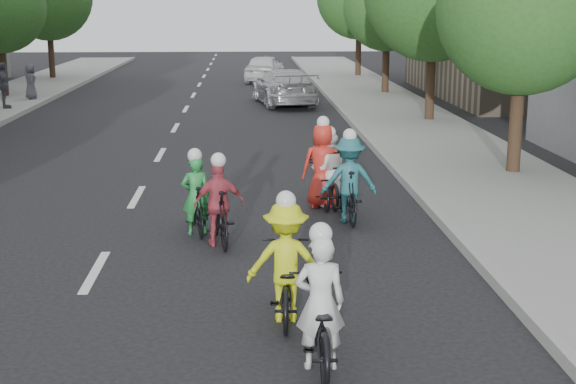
{
  "coord_description": "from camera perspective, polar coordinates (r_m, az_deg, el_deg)",
  "views": [
    {
      "loc": [
        2.37,
        -12.01,
        4.06
      ],
      "look_at": [
        3.07,
        1.03,
        1.0
      ],
      "focal_mm": 50.0,
      "sensor_mm": 36.0,
      "label": 1
    }
  ],
  "objects": [
    {
      "name": "cyclist_5",
      "position": [
        16.5,
        2.9,
        1.03
      ],
      "size": [
        0.8,
        1.77,
        1.67
      ],
      "rotation": [
        0.0,
        0.0,
        3.25
      ],
      "color": "black",
      "rests_on": "ground"
    },
    {
      "name": "cyclist_2",
      "position": [
        10.56,
        -0.16,
        -5.72
      ],
      "size": [
        1.07,
        1.84,
        1.75
      ],
      "rotation": [
        0.0,
        0.0,
        3.08
      ],
      "color": "black",
      "rests_on": "ground"
    },
    {
      "name": "spectator_2",
      "position": [
        35.85,
        -17.84,
        7.5
      ],
      "size": [
        0.7,
        0.85,
        1.49
      ],
      "primitive_type": "imported",
      "rotation": [
        0.0,
        0.0,
        1.94
      ],
      "color": "#4D4C58",
      "rests_on": "sidewalk_left"
    },
    {
      "name": "curb_right",
      "position": [
        22.66,
        6.34,
        3.02
      ],
      "size": [
        0.18,
        80.0,
        0.18
      ],
      "primitive_type": "cube",
      "color": "#999993",
      "rests_on": "ground"
    },
    {
      "name": "cyclist_6",
      "position": [
        13.84,
        -4.89,
        -1.33
      ],
      "size": [
        0.92,
        1.72,
        1.63
      ],
      "rotation": [
        0.0,
        0.0,
        3.31
      ],
      "color": "black",
      "rests_on": "ground"
    },
    {
      "name": "cyclist_3",
      "position": [
        15.29,
        4.33,
        0.45
      ],
      "size": [
        1.1,
        1.74,
        1.8
      ],
      "rotation": [
        0.0,
        0.0,
        3.19
      ],
      "color": "black",
      "rests_on": "ground"
    },
    {
      "name": "bldg_se",
      "position": [
        38.5,
        18.11,
        12.47
      ],
      "size": [
        10.0,
        14.0,
        8.0
      ],
      "primitive_type": "cube",
      "color": "gray",
      "rests_on": "ground"
    },
    {
      "name": "spectator_1",
      "position": [
        32.91,
        -19.54,
        7.15
      ],
      "size": [
        0.76,
        1.11,
        1.76
      ],
      "primitive_type": "imported",
      "rotation": [
        0.0,
        0.0,
        1.92
      ],
      "color": "#525260",
      "rests_on": "sidewalk_left"
    },
    {
      "name": "cyclist_1",
      "position": [
        9.27,
        2.24,
        -8.97
      ],
      "size": [
        0.64,
        1.83,
        1.72
      ],
      "rotation": [
        0.0,
        0.0,
        3.14
      ],
      "color": "black",
      "rests_on": "ground"
    },
    {
      "name": "follow_car_trail",
      "position": [
        43.52,
        -1.65,
        8.8
      ],
      "size": [
        2.52,
        4.54,
        1.46
      ],
      "primitive_type": "imported",
      "rotation": [
        0.0,
        0.0,
        2.95
      ],
      "color": "silver",
      "rests_on": "ground"
    },
    {
      "name": "follow_car_lead",
      "position": [
        33.39,
        -0.31,
        7.49
      ],
      "size": [
        2.84,
        5.38,
        1.49
      ],
      "primitive_type": "imported",
      "rotation": [
        0.0,
        0.0,
        3.29
      ],
      "color": "#B0B1B5",
      "rests_on": "ground"
    },
    {
      "name": "sidewalk_right",
      "position": [
        23.06,
        11.13,
        2.99
      ],
      "size": [
        4.0,
        80.0,
        0.15
      ],
      "primitive_type": "cube",
      "color": "gray",
      "rests_on": "ground"
    },
    {
      "name": "cyclist_0",
      "position": [
        16.43,
        2.46,
        1.24
      ],
      "size": [
        0.88,
        1.64,
        1.88
      ],
      "rotation": [
        0.0,
        0.0,
        3.2
      ],
      "color": "black",
      "rests_on": "ground"
    },
    {
      "name": "tree_r_0",
      "position": [
        19.69,
        16.39,
        12.39
      ],
      "size": [
        4.0,
        4.0,
        5.97
      ],
      "color": "black",
      "rests_on": "ground"
    },
    {
      "name": "tree_r_2",
      "position": [
        37.17,
        7.08,
        12.95
      ],
      "size": [
        4.0,
        4.0,
        5.97
      ],
      "color": "black",
      "rests_on": "ground"
    },
    {
      "name": "ground",
      "position": [
        12.89,
        -13.55,
        -5.54
      ],
      "size": [
        120.0,
        120.0,
        0.0
      ],
      "primitive_type": "plane",
      "color": "black",
      "rests_on": "ground"
    },
    {
      "name": "cyclist_4",
      "position": [
        14.59,
        -6.54,
        -0.81
      ],
      "size": [
        0.71,
        1.55,
        1.58
      ],
      "rotation": [
        0.0,
        0.0,
        3.34
      ],
      "color": "black",
      "rests_on": "ground"
    }
  ]
}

